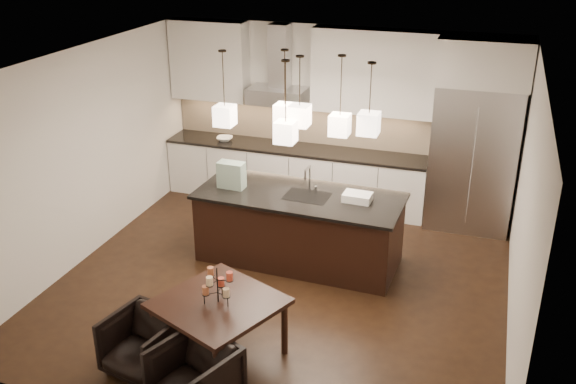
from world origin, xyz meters
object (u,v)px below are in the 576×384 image
(armchair_left, at_px, (143,344))
(armchair_right, at_px, (195,377))
(island_body, at_px, (299,229))
(dining_table, at_px, (220,329))
(refrigerator, at_px, (473,158))

(armchair_left, bearing_deg, armchair_right, -11.04)
(island_body, bearing_deg, armchair_left, -104.78)
(dining_table, bearing_deg, island_body, 108.84)
(refrigerator, relative_size, island_body, 0.82)
(island_body, xyz_separation_m, dining_table, (-0.17, -2.24, -0.12))
(refrigerator, distance_m, armchair_left, 5.39)
(armchair_left, distance_m, armchair_right, 0.79)
(dining_table, height_order, armchair_left, dining_table)
(armchair_left, bearing_deg, island_body, 85.27)
(dining_table, distance_m, armchair_right, 0.77)
(dining_table, xyz_separation_m, armchair_right, (0.08, -0.77, -0.01))
(refrigerator, bearing_deg, dining_table, -119.05)
(refrigerator, xyz_separation_m, dining_table, (-2.24, -4.03, -0.74))
(dining_table, height_order, armchair_right, dining_table)
(refrigerator, height_order, island_body, refrigerator)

